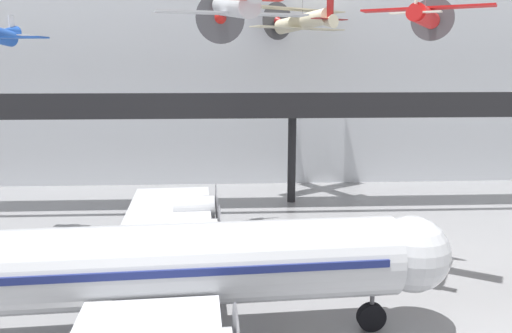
% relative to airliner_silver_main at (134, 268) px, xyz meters
% --- Properties ---
extents(hangar_back_wall, '(140.00, 3.00, 23.82)m').
position_rel_airliner_silver_main_xyz_m(hangar_back_wall, '(9.29, 30.33, 8.38)').
color(hangar_back_wall, silver).
rests_on(hangar_back_wall, ground).
extents(mezzanine_walkway, '(110.00, 3.20, 9.54)m').
position_rel_airliner_silver_main_xyz_m(mezzanine_walkway, '(9.29, 21.05, 4.37)').
color(mezzanine_walkway, black).
rests_on(mezzanine_walkway, ground).
extents(airliner_silver_main, '(27.93, 31.76, 10.14)m').
position_rel_airliner_silver_main_xyz_m(airliner_silver_main, '(0.00, 0.00, 0.00)').
color(airliner_silver_main, '#B7BABF').
rests_on(airliner_silver_main, ground).
extents(suspended_plane_red_highwing, '(5.97, 5.40, 6.58)m').
position_rel_airliner_silver_main_xyz_m(suspended_plane_red_highwing, '(13.69, 5.54, 10.60)').
color(suspended_plane_red_highwing, red).
extents(suspended_plane_cream_biplane, '(8.81, 7.99, 5.69)m').
position_rel_airliner_silver_main_xyz_m(suspended_plane_cream_biplane, '(10.31, 24.49, 11.78)').
color(suspended_plane_cream_biplane, beige).
extents(suspended_plane_silver_racer, '(9.71, 8.12, 6.47)m').
position_rel_airliner_silver_main_xyz_m(suspended_plane_silver_racer, '(4.41, 12.25, 11.67)').
color(suspended_plane_silver_racer, silver).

